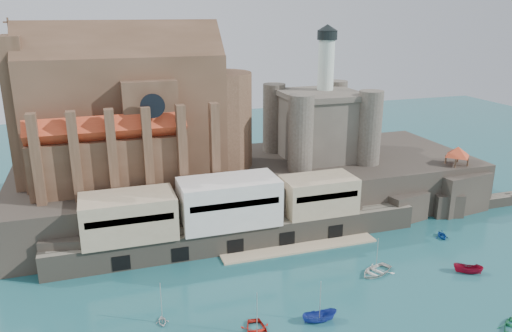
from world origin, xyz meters
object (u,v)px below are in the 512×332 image
object	(u,v)px
pavilion	(458,153)
castle_keep	(320,121)
boat_2	(319,321)
church	(136,115)

from	to	relation	value
pavilion	castle_keep	bearing A→B (deg)	149.82
pavilion	boat_2	distance (m)	56.45
church	pavilion	bearing A→B (deg)	-13.48
castle_keep	boat_2	size ratio (longest dim) A/B	5.75
boat_2	castle_keep	bearing A→B (deg)	-18.38
castle_keep	boat_2	distance (m)	52.52
castle_keep	pavilion	distance (m)	30.50
church	boat_2	world-z (taller)	church
church	boat_2	xyz separation A→B (m)	(19.88, -45.61, -22.13)
castle_keep	church	bearing A→B (deg)	178.89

